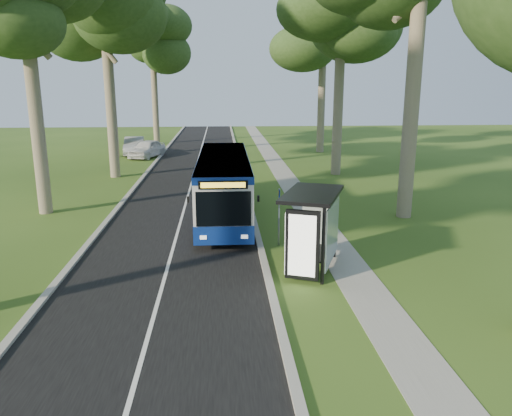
{
  "coord_description": "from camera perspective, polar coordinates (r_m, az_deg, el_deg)",
  "views": [
    {
      "loc": [
        -1.51,
        -17.39,
        6.45
      ],
      "look_at": [
        -0.15,
        1.88,
        1.6
      ],
      "focal_mm": 35.0,
      "sensor_mm": 36.0,
      "label": 1
    }
  ],
  "objects": [
    {
      "name": "ground",
      "position": [
        18.61,
        0.89,
        -6.19
      ],
      "size": [
        120.0,
        120.0,
        0.0
      ],
      "primitive_type": "plane",
      "color": "#304E18",
      "rests_on": "ground"
    },
    {
      "name": "road",
      "position": [
        28.2,
        -7.96,
        0.75
      ],
      "size": [
        7.0,
        100.0,
        0.02
      ],
      "primitive_type": "cube",
      "color": "black",
      "rests_on": "ground"
    },
    {
      "name": "kerb_east",
      "position": [
        28.16,
        -0.85,
        0.97
      ],
      "size": [
        0.25,
        100.0,
        0.12
      ],
      "primitive_type": "cube",
      "color": "#9E9B93",
      "rests_on": "ground"
    },
    {
      "name": "kerb_west",
      "position": [
        28.65,
        -14.97,
        0.72
      ],
      "size": [
        0.25,
        100.0,
        0.12
      ],
      "primitive_type": "cube",
      "color": "#9E9B93",
      "rests_on": "ground"
    },
    {
      "name": "centre_line",
      "position": [
        28.2,
        -7.97,
        0.78
      ],
      "size": [
        0.12,
        100.0,
        0.0
      ],
      "primitive_type": "cube",
      "color": "white",
      "rests_on": "road"
    },
    {
      "name": "footpath",
      "position": [
        28.49,
        5.19,
        0.97
      ],
      "size": [
        1.5,
        100.0,
        0.02
      ],
      "primitive_type": "cube",
      "color": "gray",
      "rests_on": "ground"
    },
    {
      "name": "bus",
      "position": [
        24.62,
        -3.7,
        2.59
      ],
      "size": [
        2.48,
        11.35,
        3.0
      ],
      "rotation": [
        0.0,
        0.0,
        -0.01
      ],
      "color": "silver",
      "rests_on": "ground"
    },
    {
      "name": "bus_stop_sign",
      "position": [
        20.1,
        2.65,
        -0.23
      ],
      "size": [
        0.09,
        0.33,
        2.36
      ],
      "rotation": [
        0.0,
        0.0,
        -0.06
      ],
      "color": "gray",
      "rests_on": "ground"
    },
    {
      "name": "bus_shelter",
      "position": [
        17.14,
        7.13,
        -1.17
      ],
      "size": [
        2.8,
        3.66,
        2.79
      ],
      "rotation": [
        0.0,
        0.0,
        -0.37
      ],
      "color": "black",
      "rests_on": "ground"
    },
    {
      "name": "litter_bin",
      "position": [
        19.14,
        5.28,
        -3.92
      ],
      "size": [
        0.62,
        0.62,
        1.09
      ],
      "rotation": [
        0.0,
        0.0,
        0.39
      ],
      "color": "black",
      "rests_on": "ground"
    },
    {
      "name": "car_white",
      "position": [
        45.65,
        -12.36,
        6.63
      ],
      "size": [
        3.26,
        4.93,
        1.56
      ],
      "primitive_type": "imported",
      "rotation": [
        0.0,
        0.0,
        -0.34
      ],
      "color": "white",
      "rests_on": "ground"
    },
    {
      "name": "car_silver",
      "position": [
        47.71,
        -13.74,
        6.9
      ],
      "size": [
        2.21,
        5.04,
        1.61
      ],
      "primitive_type": "imported",
      "rotation": [
        0.0,
        0.0,
        0.1
      ],
      "color": "#B0B3B8",
      "rests_on": "ground"
    },
    {
      "name": "tree_west_c",
      "position": [
        36.48,
        -16.99,
        20.95
      ],
      "size": [
        5.2,
        5.2,
        15.08
      ],
      "color": "#7A6B56",
      "rests_on": "ground"
    },
    {
      "name": "tree_west_d",
      "position": [
        46.82,
        -16.88,
        21.46
      ],
      "size": [
        5.2,
        5.2,
        17.46
      ],
      "color": "#7A6B56",
      "rests_on": "ground"
    },
    {
      "name": "tree_west_e",
      "position": [
        55.99,
        -11.78,
        18.12
      ],
      "size": [
        5.2,
        5.2,
        14.39
      ],
      "color": "#7A6B56",
      "rests_on": "ground"
    },
    {
      "name": "tree_east_c",
      "position": [
        36.73,
        9.83,
        22.16
      ],
      "size": [
        5.2,
        5.2,
        15.84
      ],
      "color": "#7A6B56",
      "rests_on": "ground"
    },
    {
      "name": "tree_east_d",
      "position": [
        48.63,
        7.76,
        20.32
      ],
      "size": [
        5.2,
        5.2,
        15.99
      ],
      "color": "#7A6B56",
      "rests_on": "ground"
    }
  ]
}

